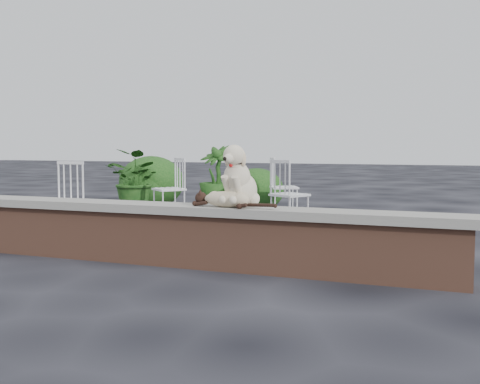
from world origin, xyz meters
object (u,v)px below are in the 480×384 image
(chair_c, at_px, (290,193))
(potted_plant_b, at_px, (217,177))
(dog, at_px, (241,175))
(chair_a, at_px, (62,199))
(cat, at_px, (227,198))
(potted_plant_a, at_px, (137,180))
(chair_e, at_px, (284,186))
(chair_b, at_px, (169,188))

(chair_c, height_order, potted_plant_b, potted_plant_b)
(dog, relative_size, chair_a, 0.61)
(chair_c, bearing_deg, cat, 122.75)
(potted_plant_a, bearing_deg, cat, -49.85)
(potted_plant_a, bearing_deg, chair_c, -19.06)
(chair_e, xyz_separation_m, chair_a, (-1.92, -3.19, 0.00))
(potted_plant_a, bearing_deg, chair_a, -76.34)
(cat, bearing_deg, potted_plant_a, 140.64)
(cat, xyz_separation_m, chair_e, (-0.72, 4.22, -0.19))
(chair_c, bearing_deg, dog, 124.66)
(cat, height_order, chair_c, chair_c)
(dog, bearing_deg, chair_e, 111.56)
(chair_a, distance_m, chair_c, 3.03)
(chair_a, bearing_deg, dog, -20.46)
(chair_a, relative_size, potted_plant_b, 0.83)
(chair_c, bearing_deg, chair_a, 65.92)
(cat, xyz_separation_m, chair_c, (-0.24, 2.89, -0.19))
(chair_c, bearing_deg, chair_b, 19.52)
(chair_b, relative_size, potted_plant_b, 0.83)
(chair_b, bearing_deg, cat, -15.50)
(cat, relative_size, chair_a, 1.03)
(chair_e, distance_m, potted_plant_a, 2.64)
(chair_c, distance_m, potted_plant_a, 3.28)
(chair_b, xyz_separation_m, potted_plant_b, (0.11, 1.63, 0.10))
(chair_b, bearing_deg, potted_plant_b, 124.81)
(chair_e, distance_m, chair_b, 1.88)
(dog, relative_size, cat, 0.59)
(dog, distance_m, potted_plant_a, 5.14)
(chair_a, height_order, chair_c, same)
(chair_a, distance_m, chair_b, 2.19)
(potted_plant_a, bearing_deg, potted_plant_b, 36.55)
(chair_e, bearing_deg, chair_b, 95.80)
(chair_c, height_order, potted_plant_a, potted_plant_a)
(chair_b, distance_m, chair_c, 2.08)
(chair_b, distance_m, potted_plant_b, 1.64)
(chair_a, bearing_deg, chair_e, 56.49)
(dog, xyz_separation_m, chair_b, (-2.37, 3.05, -0.40))
(chair_e, bearing_deg, chair_c, 172.69)
(dog, distance_m, potted_plant_b, 5.20)
(cat, xyz_separation_m, potted_plant_a, (-3.34, 3.96, -0.13))
(potted_plant_b, bearing_deg, chair_e, -22.70)
(chair_c, xyz_separation_m, potted_plant_a, (-3.10, 1.07, 0.07))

